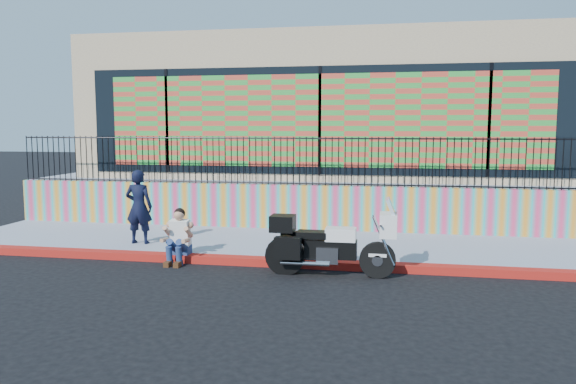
# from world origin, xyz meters

# --- Properties ---
(ground) EXTENTS (90.00, 90.00, 0.00)m
(ground) POSITION_xyz_m (0.00, 0.00, 0.00)
(ground) COLOR black
(ground) RESTS_ON ground
(red_curb) EXTENTS (16.00, 0.30, 0.15)m
(red_curb) POSITION_xyz_m (0.00, 0.00, 0.07)
(red_curb) COLOR #A50B1A
(red_curb) RESTS_ON ground
(sidewalk) EXTENTS (16.00, 3.00, 0.15)m
(sidewalk) POSITION_xyz_m (0.00, 1.65, 0.07)
(sidewalk) COLOR gray
(sidewalk) RESTS_ON ground
(mural_wall) EXTENTS (16.00, 0.20, 1.10)m
(mural_wall) POSITION_xyz_m (0.00, 3.25, 0.70)
(mural_wall) COLOR #E43C6E
(mural_wall) RESTS_ON sidewalk
(metal_fence) EXTENTS (15.80, 0.04, 1.20)m
(metal_fence) POSITION_xyz_m (0.00, 3.25, 1.85)
(metal_fence) COLOR black
(metal_fence) RESTS_ON mural_wall
(elevated_platform) EXTENTS (16.00, 10.00, 1.25)m
(elevated_platform) POSITION_xyz_m (0.00, 8.35, 0.62)
(elevated_platform) COLOR gray
(elevated_platform) RESTS_ON ground
(storefront_building) EXTENTS (14.00, 8.06, 4.00)m
(storefront_building) POSITION_xyz_m (0.00, 8.13, 3.25)
(storefront_building) COLOR tan
(storefront_building) RESTS_ON elevated_platform
(police_motorcycle) EXTENTS (2.33, 0.77, 1.45)m
(police_motorcycle) POSITION_xyz_m (0.77, -0.52, 0.61)
(police_motorcycle) COLOR black
(police_motorcycle) RESTS_ON ground
(police_officer) EXTENTS (0.61, 0.41, 1.62)m
(police_officer) POSITION_xyz_m (-3.54, 0.86, 0.96)
(police_officer) COLOR black
(police_officer) RESTS_ON sidewalk
(seated_man) EXTENTS (0.54, 0.71, 1.06)m
(seated_man) POSITION_xyz_m (-2.27, -0.15, 0.45)
(seated_man) COLOR navy
(seated_man) RESTS_ON ground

